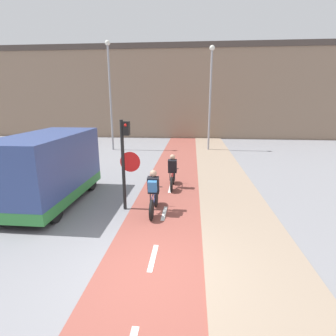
% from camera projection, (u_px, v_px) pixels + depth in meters
% --- Properties ---
extents(ground_plane, '(120.00, 120.00, 0.00)m').
position_uv_depth(ground_plane, '(150.00, 272.00, 5.71)').
color(ground_plane, gray).
extents(bike_lane, '(2.37, 60.00, 0.02)m').
position_uv_depth(bike_lane, '(150.00, 271.00, 5.71)').
color(bike_lane, brown).
rests_on(bike_lane, ground_plane).
extents(sidewalk_strip, '(2.40, 60.00, 0.05)m').
position_uv_depth(sidewalk_strip, '(262.00, 277.00, 5.50)').
color(sidewalk_strip, gray).
rests_on(sidewalk_strip, ground_plane).
extents(building_row_background, '(60.00, 5.20, 8.60)m').
position_uv_depth(building_row_background, '(185.00, 93.00, 26.69)').
color(building_row_background, '#89705B').
rests_on(building_row_background, ground_plane).
extents(traffic_light_pole, '(0.67, 0.25, 3.03)m').
position_uv_depth(traffic_light_pole, '(125.00, 155.00, 8.51)').
color(traffic_light_pole, black).
rests_on(traffic_light_pole, ground_plane).
extents(street_lamp_far, '(0.36, 0.36, 7.54)m').
position_uv_depth(street_lamp_far, '(110.00, 86.00, 18.45)').
color(street_lamp_far, gray).
rests_on(street_lamp_far, ground_plane).
extents(street_lamp_sidewalk, '(0.36, 0.36, 7.19)m').
position_uv_depth(street_lamp_sidewalk, '(211.00, 89.00, 18.32)').
color(street_lamp_sidewalk, gray).
rests_on(street_lamp_sidewalk, ground_plane).
extents(cyclist_near, '(0.46, 1.70, 1.47)m').
position_uv_depth(cyclist_near, '(154.00, 193.00, 8.47)').
color(cyclist_near, black).
rests_on(cyclist_near, ground_plane).
extents(cyclist_far, '(0.46, 1.65, 1.45)m').
position_uv_depth(cyclist_far, '(172.00, 173.00, 10.98)').
color(cyclist_far, black).
rests_on(cyclist_far, ground_plane).
extents(van, '(2.02, 4.60, 2.49)m').
position_uv_depth(van, '(49.00, 170.00, 9.25)').
color(van, '#334784').
rests_on(van, ground_plane).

